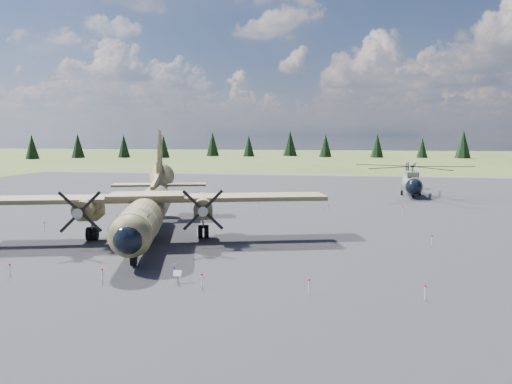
# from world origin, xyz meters

# --- Properties ---
(ground) EXTENTS (500.00, 500.00, 0.00)m
(ground) POSITION_xyz_m (0.00, 0.00, 0.00)
(ground) COLOR #55632C
(ground) RESTS_ON ground
(apron) EXTENTS (120.00, 120.00, 0.04)m
(apron) POSITION_xyz_m (0.00, 10.00, 0.00)
(apron) COLOR #525256
(apron) RESTS_ON ground
(transport_plane) EXTENTS (28.90, 25.81, 9.64)m
(transport_plane) POSITION_xyz_m (-6.28, -0.87, 2.77)
(transport_plane) COLOR #394224
(transport_plane) RESTS_ON ground
(helicopter_near) EXTENTS (17.72, 20.51, 4.36)m
(helicopter_near) POSITION_xyz_m (19.01, 32.76, 3.09)
(helicopter_near) COLOR slate
(helicopter_near) RESTS_ON ground
(info_placard_left) EXTENTS (0.40, 0.20, 0.61)m
(info_placard_left) POSITION_xyz_m (-0.66, -10.55, 0.40)
(info_placard_left) COLOR gray
(info_placard_left) RESTS_ON ground
(info_placard_right) EXTENTS (0.52, 0.25, 0.79)m
(info_placard_right) POSITION_xyz_m (0.35, -12.86, 0.53)
(info_placard_right) COLOR gray
(info_placard_right) RESTS_ON ground
(barrier_fence) EXTENTS (33.12, 29.62, 0.85)m
(barrier_fence) POSITION_xyz_m (-0.46, -0.08, 0.51)
(barrier_fence) COLOR white
(barrier_fence) RESTS_ON ground
(treeline) EXTENTS (340.91, 340.66, 11.00)m
(treeline) POSITION_xyz_m (3.17, 0.19, 4.75)
(treeline) COLOR black
(treeline) RESTS_ON ground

